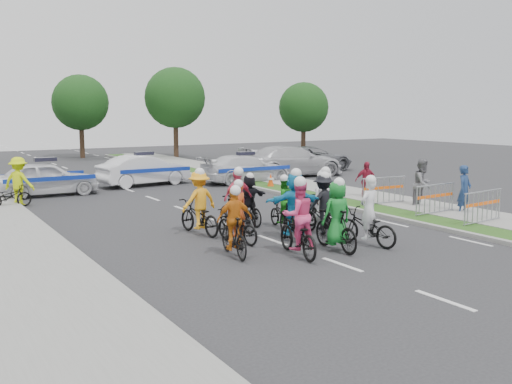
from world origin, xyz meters
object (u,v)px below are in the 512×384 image
rider_2 (298,227)px  rider_8 (282,208)px  rider_4 (323,210)px  rider_11 (249,203)px  rider_0 (367,222)px  cone_0 (286,194)px  rider_5 (294,210)px  civilian_suv (311,159)px  rider_9 (237,207)px  marshal_hiviz (19,181)px  rider_7 (323,205)px  police_car_1 (144,170)px  barrier_1 (435,200)px  rider_6 (237,222)px  spectator_1 (423,184)px  barrier_2 (384,192)px  tree_1 (175,98)px  rider_1 (336,222)px  rider_3 (234,229)px  police_car_2 (246,169)px  barrier_0 (483,208)px  spectator_2 (366,181)px  tree_4 (80,103)px  spectator_0 (464,190)px  tree_2 (304,107)px  rider_10 (199,209)px  parked_bike (9,196)px  police_car_0 (46,178)px  civilian_sedan (292,161)px

rider_2 → rider_8: size_ratio=1.21×
rider_4 → rider_11: bearing=-64.4°
rider_0 → cone_0: rider_0 is taller
rider_5 → civilian_suv: size_ratio=0.38×
rider_9 → marshal_hiviz: bearing=-66.4°
rider_7 → police_car_1: 12.74m
police_car_1 → barrier_1: police_car_1 is taller
rider_5 → rider_11: size_ratio=1.21×
rider_2 → rider_6: bearing=-65.2°
rider_8 → spectator_1: bearing=-169.2°
marshal_hiviz → barrier_2: size_ratio=0.93×
rider_8 → tree_1: tree_1 is taller
rider_1 → rider_2: (-1.17, 0.08, -0.00)m
rider_3 → barrier_2: (8.47, 3.54, -0.13)m
police_car_2 → barrier_2: bearing=-176.9°
rider_0 → rider_1: size_ratio=1.02×
cone_0 → rider_2: bearing=-122.7°
barrier_2 → tree_1: size_ratio=0.29×
barrier_0 → rider_5: bearing=166.3°
rider_0 → rider_2: size_ratio=0.95×
spectator_1 → marshal_hiviz: size_ratio=0.98×
spectator_2 → tree_4: size_ratio=0.25×
rider_9 → marshal_hiviz: 9.66m
spectator_0 → tree_2: tree_2 is taller
rider_6 → tree_2: 29.77m
rider_4 → rider_10: rider_10 is taller
police_car_1 → parked_bike: bearing=110.6°
rider_3 → rider_8: bearing=-134.5°
police_car_2 → tree_4: bearing=7.2°
rider_3 → parked_bike: rider_3 is taller
police_car_2 → barrier_2: size_ratio=2.39×
rider_6 → rider_9: rider_9 is taller
tree_1 → police_car_0: bearing=-130.1°
rider_2 → cone_0: bearing=-112.9°
marshal_hiviz → rider_1: bearing=158.4°
barrier_1 → civilian_suv: bearing=69.0°
rider_0 → spectator_0: 6.22m
police_car_1 → cone_0: police_car_1 is taller
rider_6 → barrier_1: rider_6 is taller
police_car_1 → civilian_suv: (10.91, 1.15, 0.00)m
rider_1 → marshal_hiviz: 13.15m
rider_0 → barrier_1: (4.84, 1.92, -0.07)m
rider_6 → police_car_2: bearing=-129.5°
rider_8 → spectator_1: (6.46, 0.30, 0.28)m
rider_9 → spectator_2: rider_9 is taller
police_car_0 → barrier_2: size_ratio=2.15×
police_car_2 → marshal_hiviz: (-10.93, -1.55, 0.23)m
barrier_1 → rider_0: bearing=-158.4°
civilian_sedan → tree_2: bearing=-30.1°
rider_3 → barrier_2: size_ratio=0.90×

